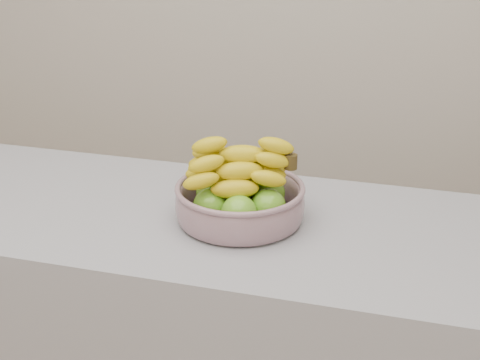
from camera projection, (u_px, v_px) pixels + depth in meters
name	position (u px, v px, depth m)	size (l,w,h in m)	color
fruit_bowl	(240.00, 197.00, 1.53)	(0.30, 0.30, 0.18)	#929BAF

